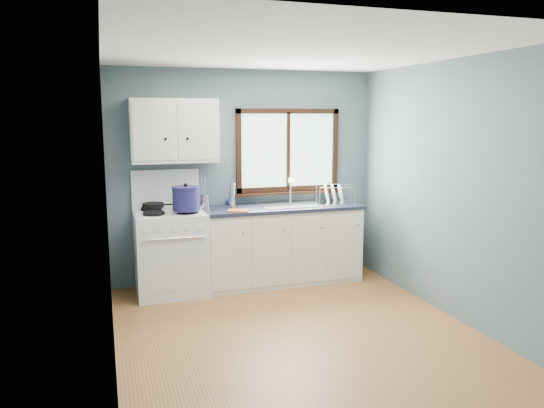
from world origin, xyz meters
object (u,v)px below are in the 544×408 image
object	(u,v)px
thermos	(232,195)
utensil_crock	(204,200)
sink	(296,210)
skillet	(153,205)
base_cabinets	(281,248)
gas_range	(171,250)
dish_rack	(335,198)
stockpot	(186,198)

from	to	relation	value
thermos	utensil_crock	bearing A→B (deg)	159.56
sink	thermos	xyz separation A→B (m)	(-0.75, 0.07, 0.20)
skillet	base_cabinets	bearing A→B (deg)	-5.06
gas_range	dish_rack	world-z (taller)	gas_range
stockpot	skillet	bearing A→B (deg)	136.93
gas_range	dish_rack	distance (m)	2.04
gas_range	dish_rack	size ratio (longest dim) A/B	2.62
gas_range	stockpot	world-z (taller)	gas_range
sink	utensil_crock	distance (m)	1.08
sink	thermos	distance (m)	0.79
skillet	stockpot	bearing A→B (deg)	-43.82
thermos	base_cabinets	bearing A→B (deg)	-7.23
sink	dish_rack	bearing A→B (deg)	-1.95
dish_rack	thermos	bearing A→B (deg)	-168.45
gas_range	skillet	distance (m)	0.53
thermos	gas_range	bearing A→B (deg)	-172.85
base_cabinets	utensil_crock	distance (m)	1.07
utensil_crock	skillet	bearing A→B (deg)	-172.64
gas_range	sink	bearing A→B (deg)	0.71
utensil_crock	sink	bearing A→B (deg)	-9.99
base_cabinets	dish_rack	xyz separation A→B (m)	(0.67, -0.02, 0.57)
gas_range	base_cabinets	world-z (taller)	gas_range
gas_range	skillet	world-z (taller)	gas_range
base_cabinets	thermos	xyz separation A→B (m)	(-0.57, 0.07, 0.65)
sink	stockpot	world-z (taller)	stockpot
sink	skillet	xyz separation A→B (m)	(-1.64, 0.11, 0.12)
base_cabinets	thermos	size ratio (longest dim) A/B	6.43
utensil_crock	thermos	distance (m)	0.33
sink	stockpot	bearing A→B (deg)	-171.92
skillet	stockpot	size ratio (longest dim) A/B	0.96
base_cabinets	utensil_crock	world-z (taller)	utensil_crock
sink	thermos	world-z (taller)	sink
dish_rack	sink	bearing A→B (deg)	-166.27
dish_rack	gas_range	bearing A→B (deg)	-164.28
utensil_crock	dish_rack	size ratio (longest dim) A/B	0.73
base_cabinets	thermos	bearing A→B (deg)	172.77
sink	base_cabinets	bearing A→B (deg)	179.87
gas_range	base_cabinets	bearing A→B (deg)	0.82
skillet	dish_rack	bearing A→B (deg)	-4.16
sink	gas_range	bearing A→B (deg)	-179.29
gas_range	utensil_crock	xyz separation A→B (m)	(0.43, 0.20, 0.50)
skillet	dish_rack	size ratio (longest dim) A/B	0.69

